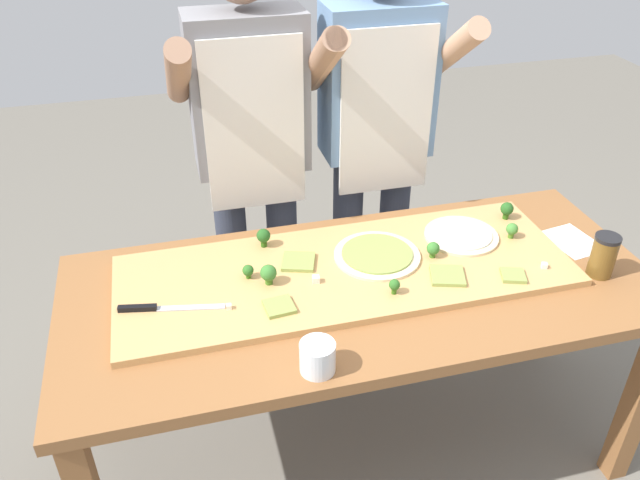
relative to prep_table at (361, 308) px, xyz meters
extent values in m
plane|color=#6B665B|center=(0.00, 0.00, -0.66)|extent=(8.00, 8.00, 0.00)
cube|color=brown|center=(0.86, -0.34, -0.30)|extent=(0.07, 0.07, 0.72)
cube|color=brown|center=(-0.86, 0.34, -0.30)|extent=(0.07, 0.07, 0.72)
cube|color=brown|center=(0.86, 0.34, -0.30)|extent=(0.07, 0.07, 0.72)
cube|color=brown|center=(0.00, 0.00, 0.07)|extent=(1.84, 0.79, 0.04)
cube|color=tan|center=(-0.03, 0.06, 0.10)|extent=(1.43, 0.51, 0.02)
cube|color=#B7BABF|center=(-0.52, -0.01, 0.12)|extent=(0.20, 0.06, 0.00)
cube|color=black|center=(-0.67, 0.01, 0.12)|extent=(0.11, 0.04, 0.02)
cylinder|color=beige|center=(0.08, 0.10, 0.12)|extent=(0.28, 0.28, 0.01)
cylinder|color=#899E4C|center=(0.08, 0.10, 0.13)|extent=(0.23, 0.23, 0.01)
cylinder|color=beige|center=(0.39, 0.14, 0.12)|extent=(0.25, 0.25, 0.01)
cylinder|color=silver|center=(0.39, 0.14, 0.13)|extent=(0.20, 0.20, 0.01)
cube|color=#899E4C|center=(-0.17, 0.13, 0.12)|extent=(0.13, 0.13, 0.01)
cube|color=#899E4C|center=(-0.28, -0.08, 0.12)|extent=(0.09, 0.09, 0.01)
cube|color=#899E4C|center=(0.25, -0.06, 0.12)|extent=(0.13, 0.13, 0.01)
cube|color=#899E4C|center=(0.45, -0.11, 0.12)|extent=(0.09, 0.09, 0.01)
cylinder|color=#2C5915|center=(-0.26, 0.25, 0.13)|extent=(0.02, 0.02, 0.03)
sphere|color=#23561E|center=(-0.26, 0.25, 0.16)|extent=(0.05, 0.05, 0.05)
cylinder|color=#3F7220|center=(0.25, 0.05, 0.13)|extent=(0.02, 0.02, 0.02)
sphere|color=#38752D|center=(0.25, 0.05, 0.15)|extent=(0.04, 0.04, 0.04)
cylinder|color=#3F7220|center=(-0.28, 0.05, 0.13)|extent=(0.02, 0.02, 0.02)
sphere|color=#38752D|center=(-0.28, 0.05, 0.16)|extent=(0.05, 0.05, 0.05)
cylinder|color=#366618|center=(0.07, -0.10, 0.13)|extent=(0.02, 0.02, 0.02)
sphere|color=#2D6623|center=(0.07, -0.10, 0.15)|extent=(0.03, 0.03, 0.03)
cylinder|color=#487A23|center=(0.55, 0.09, 0.13)|extent=(0.02, 0.02, 0.02)
sphere|color=#427F33|center=(0.55, 0.09, 0.15)|extent=(0.04, 0.04, 0.04)
cylinder|color=#2C5915|center=(0.60, 0.21, 0.13)|extent=(0.02, 0.02, 0.02)
sphere|color=#23561E|center=(0.60, 0.21, 0.16)|extent=(0.05, 0.05, 0.05)
cylinder|color=#366618|center=(-0.34, 0.09, 0.12)|extent=(0.02, 0.02, 0.02)
sphere|color=#2D6623|center=(-0.34, 0.09, 0.14)|extent=(0.03, 0.03, 0.03)
cube|color=white|center=(0.57, -0.09, 0.13)|extent=(0.02, 0.02, 0.02)
cube|color=white|center=(-0.14, 0.02, 0.13)|extent=(0.02, 0.02, 0.02)
cube|color=white|center=(-0.42, -0.04, 0.12)|extent=(0.02, 0.02, 0.02)
cylinder|color=white|center=(-0.23, -0.32, 0.14)|extent=(0.09, 0.09, 0.09)
cylinder|color=white|center=(-0.23, -0.32, 0.12)|extent=(0.08, 0.08, 0.05)
cylinder|color=brown|center=(0.74, -0.14, 0.16)|extent=(0.08, 0.08, 0.13)
cylinder|color=black|center=(0.74, -0.14, 0.23)|extent=(0.08, 0.08, 0.01)
cube|color=white|center=(0.77, 0.05, 0.09)|extent=(0.17, 0.21, 0.00)
cylinder|color=#333847|center=(-0.33, 0.62, -0.21)|extent=(0.12, 0.12, 0.90)
cylinder|color=#333847|center=(-0.13, 0.62, -0.21)|extent=(0.12, 0.12, 0.90)
cube|color=gray|center=(-0.23, 0.62, 0.51)|extent=(0.40, 0.20, 0.55)
cube|color=silver|center=(-0.23, 0.51, 0.43)|extent=(0.34, 0.01, 0.60)
cylinder|color=#997056|center=(-0.46, 0.52, 0.63)|extent=(0.08, 0.39, 0.31)
cylinder|color=#997056|center=(0.00, 0.52, 0.63)|extent=(0.08, 0.39, 0.31)
cylinder|color=#333847|center=(0.14, 0.62, -0.21)|extent=(0.12, 0.12, 0.90)
cylinder|color=#333847|center=(0.34, 0.62, -0.21)|extent=(0.12, 0.12, 0.90)
cube|color=#6689B2|center=(0.24, 0.62, 0.51)|extent=(0.40, 0.20, 0.55)
cube|color=silver|center=(0.24, 0.51, 0.43)|extent=(0.34, 0.01, 0.60)
cylinder|color=tan|center=(0.01, 0.52, 0.63)|extent=(0.08, 0.39, 0.31)
cylinder|color=tan|center=(0.47, 0.52, 0.63)|extent=(0.08, 0.39, 0.31)
camera|label=1|loc=(-0.53, -1.50, 1.28)|focal=35.87mm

